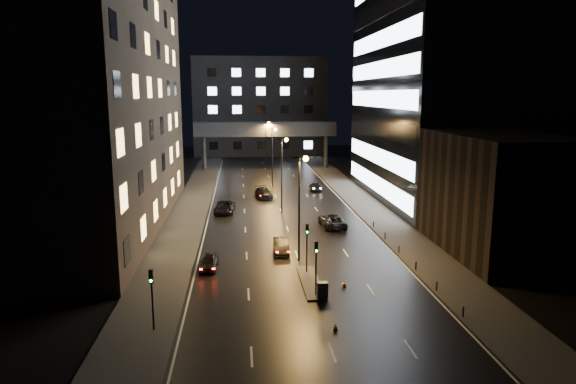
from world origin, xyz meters
The scene contains 26 objects.
ground centered at (0.00, 40.00, 0.00)m, with size 160.00×160.00×0.00m, color black.
sidewalk_left centered at (-12.50, 35.00, 0.07)m, with size 5.00×110.00×0.15m, color #383533.
sidewalk_right centered at (12.50, 35.00, 0.07)m, with size 5.00×110.00×0.15m, color #383533.
building_left centered at (-22.50, 24.00, 20.00)m, with size 15.00×48.00×40.00m, color #2D2319.
building_right_low centered at (20.00, 9.00, 6.00)m, with size 10.00×18.00×12.00m, color black.
building_right_glass centered at (25.00, 36.00, 22.50)m, with size 20.00×36.00×45.00m, color black.
building_far centered at (0.00, 98.00, 12.50)m, with size 34.00×14.00×25.00m, color #333335.
skybridge centered at (0.00, 70.00, 8.34)m, with size 30.00×3.00×10.00m.
median_island centered at (0.30, 2.00, 0.07)m, with size 1.60×8.00×0.15m, color #383533.
traffic_signal_near centered at (0.30, 4.49, 3.09)m, with size 0.28×0.34×4.40m.
traffic_signal_far centered at (0.30, -1.01, 3.09)m, with size 0.28×0.34×4.40m.
traffic_signal_corner centered at (-11.50, -6.01, 2.94)m, with size 0.28×0.34×4.40m.
bollard_row centered at (10.20, 6.50, 0.45)m, with size 0.12×25.12×0.90m.
streetlight_near centered at (0.16, 8.00, 6.50)m, with size 1.45×0.50×10.15m.
streetlight_mid_a centered at (0.16, 28.00, 6.50)m, with size 1.45×0.50×10.15m.
streetlight_mid_b centered at (0.16, 48.00, 6.50)m, with size 1.45×0.50×10.15m.
streetlight_far centered at (0.16, 68.00, 6.50)m, with size 1.45×0.50×10.15m.
car_away_a centered at (-8.52, 6.43, 0.66)m, with size 1.57×3.90×1.33m, color black.
car_away_b centered at (-1.50, 10.71, 0.72)m, with size 1.53×4.39×1.45m, color black.
car_away_c centered at (-7.68, 29.18, 0.76)m, with size 2.53×5.49×1.53m, color black.
car_away_d centered at (-1.91, 38.93, 0.76)m, with size 2.12×5.22×1.51m, color black.
car_toward_a centered at (5.46, 20.29, 0.78)m, with size 2.59×5.62×1.56m, color black.
car_toward_b centered at (6.94, 44.16, 0.65)m, with size 1.81×4.46×1.30m, color black.
utility_cabinet centered at (0.70, -1.70, 0.80)m, with size 0.86×0.51×1.31m, color #545557.
cone_a centered at (2.94, 0.78, 0.24)m, with size 0.39×0.39×0.47m, color orange.
cone_b centered at (0.76, -6.99, 0.26)m, with size 0.39×0.39×0.52m, color orange.
Camera 1 is at (-5.50, -39.00, 15.81)m, focal length 32.00 mm.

